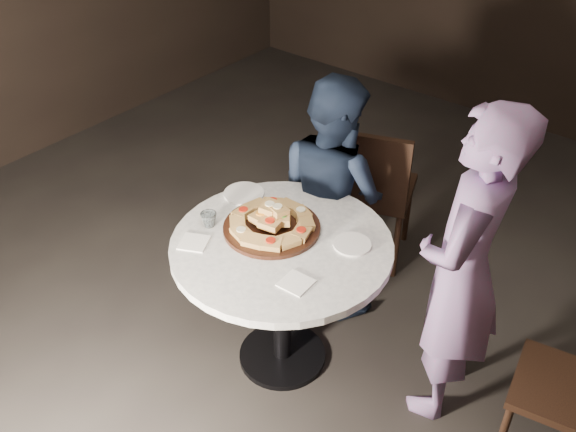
{
  "coord_description": "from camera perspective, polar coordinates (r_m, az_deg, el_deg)",
  "views": [
    {
      "loc": [
        1.66,
        -1.93,
        2.76
      ],
      "look_at": [
        0.09,
        0.01,
        0.95
      ],
      "focal_mm": 40.0,
      "sensor_mm": 36.0,
      "label": 1
    }
  ],
  "objects": [
    {
      "name": "plate_right",
      "position": [
        3.12,
        5.73,
        -2.51
      ],
      "size": [
        0.2,
        0.2,
        0.01
      ],
      "primitive_type": "cylinder",
      "rotation": [
        0.0,
        0.0,
        0.06
      ],
      "color": "white",
      "rests_on": "table"
    },
    {
      "name": "napkin_near",
      "position": [
        3.16,
        -8.37,
        -2.35
      ],
      "size": [
        0.18,
        0.18,
        0.01
      ],
      "primitive_type": "cube",
      "rotation": [
        0.0,
        0.0,
        0.46
      ],
      "color": "white",
      "rests_on": "table"
    },
    {
      "name": "chair_far",
      "position": [
        4.0,
        7.5,
        2.54
      ],
      "size": [
        0.61,
        0.62,
        1.0
      ],
      "rotation": [
        0.0,
        0.0,
        3.5
      ],
      "color": "black",
      "rests_on": "ground"
    },
    {
      "name": "focaccia_pile",
      "position": [
        3.18,
        -1.45,
        -0.35
      ],
      "size": [
        0.43,
        0.44,
        0.12
      ],
      "rotation": [
        0.0,
        0.0,
        0.15
      ],
      "color": "#AF8243",
      "rests_on": "serving_board"
    },
    {
      "name": "table",
      "position": [
        3.23,
        -0.56,
        -4.48
      ],
      "size": [
        1.14,
        1.14,
        0.82
      ],
      "rotation": [
        0.0,
        0.0,
        0.04
      ],
      "color": "black",
      "rests_on": "ground"
    },
    {
      "name": "napkin_far",
      "position": [
        2.9,
        0.72,
        -5.97
      ],
      "size": [
        0.14,
        0.14,
        0.01
      ],
      "primitive_type": "cube",
      "rotation": [
        0.0,
        0.0,
        0.05
      ],
      "color": "white",
      "rests_on": "table"
    },
    {
      "name": "plate_left",
      "position": [
        3.47,
        -3.94,
        2.01
      ],
      "size": [
        0.27,
        0.27,
        0.01
      ],
      "primitive_type": "cylinder",
      "rotation": [
        0.0,
        0.0,
        -0.25
      ],
      "color": "white",
      "rests_on": "table"
    },
    {
      "name": "diner_navy",
      "position": [
        3.67,
        3.96,
        2.04
      ],
      "size": [
        0.82,
        0.71,
        1.44
      ],
      "primitive_type": "imported",
      "rotation": [
        0.0,
        0.0,
        2.87
      ],
      "color": "#141E31",
      "rests_on": "ground"
    },
    {
      "name": "diner_teal",
      "position": [
        3.03,
        15.21,
        -4.8
      ],
      "size": [
        0.49,
        0.67,
        1.69
      ],
      "primitive_type": "imported",
      "rotation": [
        0.0,
        0.0,
        -1.42
      ],
      "color": "#7E649C",
      "rests_on": "ground"
    },
    {
      "name": "floor",
      "position": [
        3.76,
        -1.22,
        -11.4
      ],
      "size": [
        7.0,
        7.0,
        0.0
      ],
      "primitive_type": "plane",
      "color": "black",
      "rests_on": "ground"
    },
    {
      "name": "water_glass",
      "position": [
        3.24,
        -7.05,
        -0.32
      ],
      "size": [
        0.1,
        0.1,
        0.08
      ],
      "primitive_type": "imported",
      "rotation": [
        0.0,
        0.0,
        -0.18
      ],
      "color": "silver",
      "rests_on": "table"
    },
    {
      "name": "serving_board",
      "position": [
        3.21,
        -1.46,
        -1.03
      ],
      "size": [
        0.61,
        0.61,
        0.02
      ],
      "primitive_type": "cylinder",
      "rotation": [
        0.0,
        0.0,
        0.3
      ],
      "color": "black",
      "rests_on": "table"
    }
  ]
}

